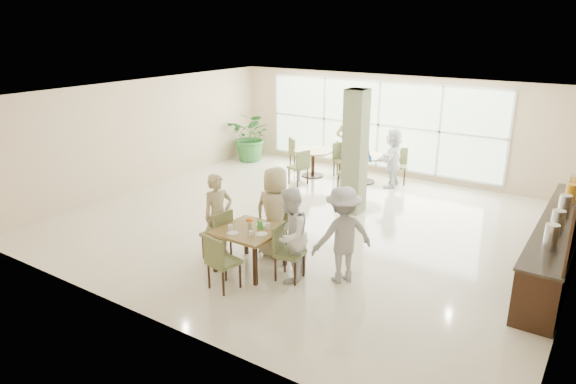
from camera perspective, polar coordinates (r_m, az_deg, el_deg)
The scene contains 20 objects.
ground at distance 11.15m, azimuth 2.56°, elevation -3.56°, with size 10.00×10.00×0.00m, color beige.
room_shell at distance 10.63m, azimuth 2.69°, elevation 4.98°, with size 10.00×10.00×10.00m.
window_bank at distance 14.80m, azimuth 10.00°, elevation 7.37°, with size 7.00×0.04×7.00m.
column at distance 11.54m, azimuth 7.46°, elevation 4.38°, with size 0.45×0.45×2.80m, color #737B55.
main_table at distance 8.96m, azimuth -4.25°, elevation -4.64°, with size 1.04×1.04×0.75m.
round_table_left at distance 14.43m, azimuth 2.79°, elevation 3.97°, with size 1.09×1.09×0.75m.
round_table_right at distance 14.02m, azimuth 8.51°, elevation 3.34°, with size 1.08×1.08×0.75m.
chairs_main_table at distance 9.05m, azimuth -4.16°, elevation -5.74°, with size 2.08×2.08×0.95m.
chairs_table_left at distance 14.40m, azimuth 2.79°, elevation 3.54°, with size 2.11×1.83×0.95m.
chairs_table_right at distance 14.01m, azimuth 8.45°, elevation 2.93°, with size 2.15×1.84×0.95m.
tabletop_clutter at distance 8.85m, azimuth -4.12°, elevation -3.93°, with size 0.69×0.79×0.21m.
buffet_counter at distance 10.07m, azimuth 27.86°, elevation -4.88°, with size 0.64×4.70×1.95m.
potted_plant at distance 16.05m, azimuth -4.06°, elevation 6.18°, with size 1.40×1.40×1.55m, color #2A692C.
teen_left at distance 9.47m, azimuth -7.76°, elevation -2.65°, with size 0.58×0.38×1.58m, color tan.
teen_far at distance 9.40m, azimuth -1.39°, elevation -2.25°, with size 0.83×0.46×1.71m, color tan.
teen_right at distance 8.53m, azimuth 0.22°, elevation -4.79°, with size 0.79×0.61×1.62m, color white.
teen_standing at distance 8.52m, azimuth 6.10°, elevation -4.77°, with size 1.07×0.62×1.66m, color #969698.
adult_a at distance 13.24m, azimuth 7.50°, elevation 4.01°, with size 1.06×0.61×1.82m, color #427DC6.
adult_b at distance 13.74m, azimuth 11.60°, elevation 3.77°, with size 1.45×0.62×1.56m, color white.
adult_standing at distance 14.50m, azimuth 6.57°, elevation 5.29°, with size 0.66×0.43×1.81m, color tan.
Camera 1 is at (5.30, -8.88, 4.17)m, focal length 32.00 mm.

